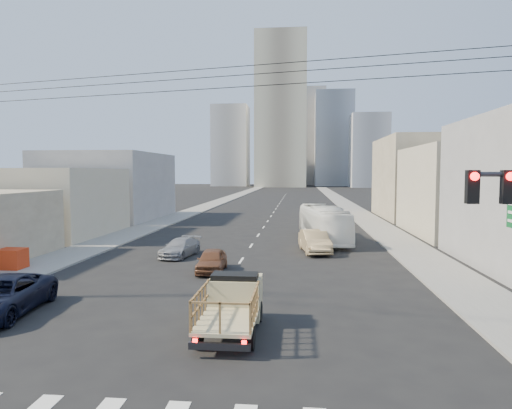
% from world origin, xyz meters
% --- Properties ---
extents(ground, '(420.00, 420.00, 0.00)m').
position_xyz_m(ground, '(0.00, 0.00, 0.00)').
color(ground, black).
rests_on(ground, ground).
extents(sidewalk_left, '(3.50, 180.00, 0.12)m').
position_xyz_m(sidewalk_left, '(-11.75, 70.00, 0.06)').
color(sidewalk_left, slate).
rests_on(sidewalk_left, ground).
extents(sidewalk_right, '(3.50, 180.00, 0.12)m').
position_xyz_m(sidewalk_right, '(11.75, 70.00, 0.06)').
color(sidewalk_right, slate).
rests_on(sidewalk_right, ground).
extents(lane_dashes, '(0.15, 104.00, 0.01)m').
position_xyz_m(lane_dashes, '(0.00, 53.00, 0.01)').
color(lane_dashes, silver).
rests_on(lane_dashes, ground).
extents(flatbed_pickup, '(1.95, 4.41, 1.90)m').
position_xyz_m(flatbed_pickup, '(1.35, 0.95, 1.09)').
color(flatbed_pickup, '#C4B583').
rests_on(flatbed_pickup, ground).
extents(navy_pickup, '(3.00, 5.63, 1.50)m').
position_xyz_m(navy_pickup, '(-8.04, 1.97, 0.75)').
color(navy_pickup, black).
rests_on(navy_pickup, ground).
extents(city_bus, '(3.97, 10.74, 2.92)m').
position_xyz_m(city_bus, '(5.67, 22.79, 1.46)').
color(city_bus, white).
rests_on(city_bus, ground).
extents(sedan_brown, '(1.73, 3.85, 1.29)m').
position_xyz_m(sedan_brown, '(-1.25, 10.60, 0.64)').
color(sedan_brown, brown).
rests_on(sedan_brown, ground).
extents(sedan_tan, '(2.36, 4.97, 1.57)m').
position_xyz_m(sedan_tan, '(4.79, 17.50, 0.79)').
color(sedan_tan, tan).
rests_on(sedan_tan, ground).
extents(sedan_grey, '(2.35, 4.34, 1.20)m').
position_xyz_m(sedan_grey, '(-4.29, 15.05, 0.60)').
color(sedan_grey, gray).
rests_on(sedan_grey, ground).
extents(overhead_wires, '(23.01, 5.02, 0.72)m').
position_xyz_m(overhead_wires, '(0.00, 1.50, 8.97)').
color(overhead_wires, black).
rests_on(overhead_wires, ground).
extents(crate_stack, '(1.80, 1.20, 1.14)m').
position_xyz_m(crate_stack, '(-13.00, 9.78, 0.69)').
color(crate_stack, red).
rests_on(crate_stack, sidewalk_left).
extents(bldg_right_mid, '(11.00, 14.00, 8.00)m').
position_xyz_m(bldg_right_mid, '(19.50, 28.00, 4.00)').
color(bldg_right_mid, '#B3AB90').
rests_on(bldg_right_mid, ground).
extents(bldg_right_far, '(12.00, 16.00, 10.00)m').
position_xyz_m(bldg_right_far, '(20.00, 44.00, 5.00)').
color(bldg_right_far, gray).
rests_on(bldg_right_far, ground).
extents(bldg_left_mid, '(11.00, 12.00, 6.00)m').
position_xyz_m(bldg_left_mid, '(-19.00, 24.00, 3.00)').
color(bldg_left_mid, '#B3AB90').
rests_on(bldg_left_mid, ground).
extents(bldg_left_far, '(12.00, 16.00, 8.00)m').
position_xyz_m(bldg_left_far, '(-19.50, 39.00, 4.00)').
color(bldg_left_far, gray).
rests_on(bldg_left_far, ground).
extents(high_rise_tower, '(20.00, 20.00, 60.00)m').
position_xyz_m(high_rise_tower, '(-4.00, 170.00, 30.00)').
color(high_rise_tower, gray).
rests_on(high_rise_tower, ground).
extents(midrise_ne, '(16.00, 16.00, 40.00)m').
position_xyz_m(midrise_ne, '(18.00, 185.00, 20.00)').
color(midrise_ne, gray).
rests_on(midrise_ne, ground).
extents(midrise_nw, '(15.00, 15.00, 34.00)m').
position_xyz_m(midrise_nw, '(-26.00, 180.00, 17.00)').
color(midrise_nw, gray).
rests_on(midrise_nw, ground).
extents(midrise_back, '(18.00, 18.00, 44.00)m').
position_xyz_m(midrise_back, '(6.00, 200.00, 22.00)').
color(midrise_back, gray).
rests_on(midrise_back, ground).
extents(midrise_east, '(14.00, 14.00, 28.00)m').
position_xyz_m(midrise_east, '(30.00, 165.00, 14.00)').
color(midrise_east, gray).
rests_on(midrise_east, ground).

